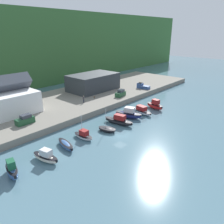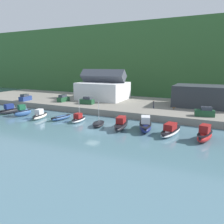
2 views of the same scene
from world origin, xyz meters
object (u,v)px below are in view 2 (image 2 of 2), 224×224
moored_boat_5 (98,124)px  moored_boat_1 (23,112)px  moored_boat_6 (121,124)px  person_on_quay (154,104)px  moored_boat_3 (61,117)px  parked_car_0 (63,99)px  moored_boat_8 (171,130)px  dog_on_quay (174,108)px  moored_boat_2 (40,115)px  moored_boat_0 (10,110)px  parked_car_2 (205,112)px  moored_boat_9 (205,135)px  parked_car_1 (87,101)px  moored_boat_7 (145,125)px  parked_car_3 (25,98)px  moored_boat_4 (79,119)px

moored_boat_5 → moored_boat_1: bearing=167.4°
moored_boat_6 → person_on_quay: 16.12m
moored_boat_3 → parked_car_0: 17.47m
moored_boat_8 → dog_on_quay: bearing=108.0°
moored_boat_3 → moored_boat_2: bearing=-153.5°
moored_boat_0 → person_on_quay: (35.18, 15.75, 1.76)m
moored_boat_1 → moored_boat_2: bearing=10.9°
moored_boat_8 → parked_car_2: parked_car_2 is taller
moored_boat_5 → moored_boat_8: 15.03m
moored_boat_9 → parked_car_1: parked_car_1 is taller
moored_boat_1 → parked_car_1: size_ratio=1.19×
moored_boat_3 → moored_boat_7: 20.82m
moored_boat_5 → dog_on_quay: 21.39m
dog_on_quay → moored_boat_5: bearing=-53.3°
moored_boat_6 → parked_car_2: 19.36m
parked_car_2 → parked_car_3: 53.31m
moored_boat_8 → moored_boat_9: moored_boat_9 is taller
moored_boat_6 → parked_car_1: (-17.07, 14.02, 1.61)m
moored_boat_6 → parked_car_3: size_ratio=1.87×
moored_boat_6 → moored_boat_0: bearing=170.6°
moored_boat_6 → dog_on_quay: moored_boat_6 is taller
moored_boat_5 → moored_boat_8: (15.00, 0.97, 0.28)m
moored_boat_4 → moored_boat_5: (6.02, -1.37, -0.20)m
moored_boat_9 → moored_boat_1: bearing=-168.0°
moored_boat_2 → moored_boat_5: moored_boat_5 is taller
dog_on_quay → moored_boat_3: bearing=-72.8°
moored_boat_1 → moored_boat_3: moored_boat_1 is taller
moored_boat_3 → moored_boat_7: moored_boat_7 is taller
moored_boat_2 → moored_boat_6: bearing=-8.9°
parked_car_3 → moored_boat_4: bearing=-27.0°
moored_boat_5 → parked_car_1: (-12.04, 14.69, 2.02)m
moored_boat_0 → moored_boat_2: 11.47m
moored_boat_0 → parked_car_3: (-5.42, 10.41, 1.58)m
person_on_quay → moored_boat_5: bearing=-114.4°
moored_boat_7 → parked_car_2: 15.26m
moored_boat_6 → moored_boat_3: bearing=168.9°
parked_car_0 → moored_boat_1: bearing=-93.2°
moored_boat_7 → parked_car_1: 25.71m
dog_on_quay → moored_boat_1: bearing=-80.8°
moored_boat_0 → moored_boat_9: moored_boat_9 is taller
parked_car_2 → moored_boat_9: bearing=175.2°
moored_boat_6 → parked_car_3: 39.60m
moored_boat_6 → person_on_quay: bearing=71.9°
moored_boat_7 → parked_car_0: (-31.04, 13.81, 1.42)m
moored_boat_3 → person_on_quay: person_on_quay is taller
moored_boat_9 → moored_boat_3: bearing=-170.1°
moored_boat_8 → parked_car_3: 49.22m
moored_boat_7 → moored_boat_8: size_ratio=0.92×
dog_on_quay → moored_boat_0: bearing=-84.9°
parked_car_0 → parked_car_2: same height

